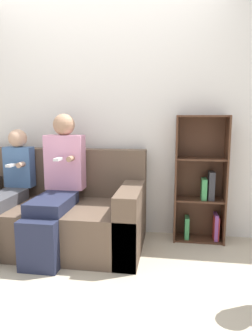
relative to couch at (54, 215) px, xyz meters
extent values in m
plane|color=beige|center=(0.40, -0.54, -0.30)|extent=(14.00, 14.00, 0.00)
cube|color=silver|center=(0.40, 0.48, 0.98)|extent=(10.00, 0.06, 2.55)
cube|color=brown|center=(0.00, -0.12, -0.08)|extent=(1.74, 0.73, 0.42)
cube|color=brown|center=(0.00, 0.33, 0.16)|extent=(1.74, 0.16, 0.92)
cube|color=brown|center=(0.77, -0.12, 0.01)|extent=(0.20, 0.73, 0.62)
cube|color=#232842|center=(0.08, -0.54, -0.08)|extent=(0.32, 0.12, 0.42)
cube|color=#232842|center=(0.08, -0.21, 0.18)|extent=(0.32, 0.54, 0.11)
cube|color=#E599BC|center=(0.08, 0.14, 0.51)|extent=(0.38, 0.17, 0.54)
sphere|color=tan|center=(0.08, 0.14, 0.88)|extent=(0.21, 0.21, 0.21)
cylinder|color=tan|center=(0.18, 0.00, 0.56)|extent=(0.05, 0.10, 0.05)
cube|color=white|center=(0.08, -0.05, 0.56)|extent=(0.05, 0.12, 0.02)
cube|color=#47474C|center=(-0.42, -0.19, 0.18)|extent=(0.25, 0.58, 0.11)
cube|color=#476B9E|center=(-0.42, 0.16, 0.44)|extent=(0.29, 0.13, 0.41)
sphere|color=tan|center=(-0.42, 0.16, 0.74)|extent=(0.19, 0.19, 0.19)
cylinder|color=tan|center=(-0.34, 0.05, 0.48)|extent=(0.05, 0.10, 0.05)
cube|color=white|center=(-0.42, 0.00, 0.48)|extent=(0.05, 0.12, 0.02)
cube|color=#4C2D1E|center=(1.17, 0.31, 0.34)|extent=(0.02, 0.25, 1.26)
cube|color=#4C2D1E|center=(1.66, 0.31, 0.34)|extent=(0.02, 0.25, 1.26)
cube|color=#4C2D1E|center=(1.42, 0.43, 0.34)|extent=(0.50, 0.02, 1.26)
cube|color=#4C2D1E|center=(1.42, 0.31, -0.29)|extent=(0.46, 0.22, 0.02)
cube|color=#4C2D1E|center=(1.42, 0.31, 0.13)|extent=(0.46, 0.22, 0.02)
cube|color=#4C2D1E|center=(1.42, 0.31, 0.54)|extent=(0.46, 0.22, 0.02)
cube|color=#4C2D1E|center=(1.42, 0.31, 0.96)|extent=(0.46, 0.22, 0.02)
cube|color=#429956|center=(1.30, 0.31, -0.17)|extent=(0.04, 0.15, 0.22)
cube|color=#934CA3|center=(1.59, 0.31, -0.14)|extent=(0.03, 0.16, 0.27)
cube|color=#C63838|center=(1.59, 0.31, -0.16)|extent=(0.05, 0.14, 0.24)
cube|color=#429956|center=(1.46, 0.31, 0.24)|extent=(0.05, 0.14, 0.21)
cube|color=#333338|center=(1.52, 0.31, 0.28)|extent=(0.06, 0.14, 0.28)
camera|label=1|loc=(1.13, -2.69, 0.93)|focal=32.00mm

